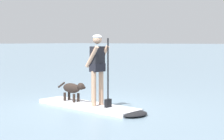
{
  "coord_description": "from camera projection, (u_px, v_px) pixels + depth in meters",
  "views": [
    {
      "loc": [
        6.09,
        -6.46,
        1.69
      ],
      "look_at": [
        0.0,
        1.0,
        0.9
      ],
      "focal_mm": 56.47,
      "sensor_mm": 36.0,
      "label": 1
    }
  ],
  "objects": [
    {
      "name": "ground_plane",
      "position": [
        87.0,
        108.0,
        8.97
      ],
      "size": [
        400.0,
        400.0,
        0.0
      ],
      "primitive_type": "plane",
      "color": "gray"
    },
    {
      "name": "paddleboard",
      "position": [
        94.0,
        107.0,
        8.81
      ],
      "size": [
        3.3,
        0.88,
        0.1
      ],
      "color": "silver",
      "rests_on": "ground_plane"
    },
    {
      "name": "person_paddler",
      "position": [
        98.0,
        65.0,
        8.62
      ],
      "size": [
        0.61,
        0.49,
        1.75
      ],
      "color": "tan",
      "rests_on": "paddleboard"
    },
    {
      "name": "dog",
      "position": [
        73.0,
        89.0,
        9.29
      ],
      "size": [
        1.08,
        0.24,
        0.52
      ],
      "color": "#2D231E",
      "rests_on": "paddleboard"
    }
  ]
}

